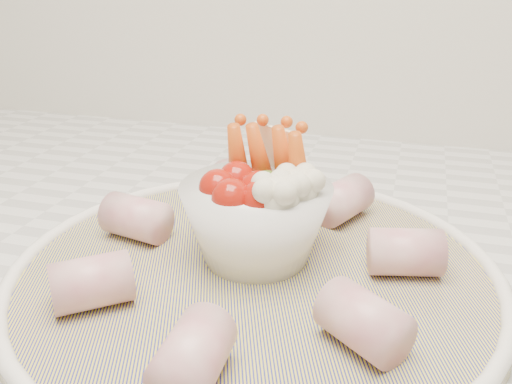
# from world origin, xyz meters

# --- Properties ---
(serving_platter) EXTENTS (0.49, 0.49, 0.02)m
(serving_platter) POSITION_xyz_m (-0.15, 1.34, 0.93)
(serving_platter) COLOR navy
(serving_platter) RESTS_ON kitchen_counter
(veggie_bowl) EXTENTS (0.12, 0.12, 0.11)m
(veggie_bowl) POSITION_xyz_m (-0.15, 1.36, 0.98)
(veggie_bowl) COLOR white
(veggie_bowl) RESTS_ON serving_platter
(cured_meat_rolls) EXTENTS (0.29, 0.31, 0.04)m
(cured_meat_rolls) POSITION_xyz_m (-0.15, 1.34, 0.95)
(cured_meat_rolls) COLOR #BE5767
(cured_meat_rolls) RESTS_ON serving_platter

